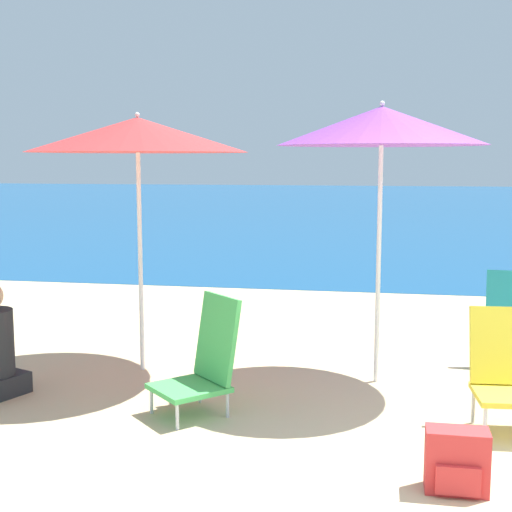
{
  "coord_description": "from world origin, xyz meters",
  "views": [
    {
      "loc": [
        -0.95,
        -3.38,
        1.78
      ],
      "look_at": [
        -1.99,
        2.26,
        1.0
      ],
      "focal_mm": 50.0,
      "sensor_mm": 36.0,
      "label": 1
    }
  ],
  "objects_px": {
    "beach_umbrella_red": "(138,135)",
    "beach_chair_yellow": "(505,369)",
    "backpack_red": "(457,461)",
    "beach_umbrella_purple": "(382,126)",
    "beach_chair_green": "(205,360)"
  },
  "relations": [
    {
      "from": "beach_umbrella_red",
      "to": "beach_chair_yellow",
      "type": "bearing_deg",
      "value": -16.72
    },
    {
      "from": "backpack_red",
      "to": "beach_umbrella_red",
      "type": "bearing_deg",
      "value": 142.64
    },
    {
      "from": "beach_umbrella_red",
      "to": "beach_umbrella_purple",
      "type": "bearing_deg",
      "value": 0.71
    },
    {
      "from": "beach_umbrella_purple",
      "to": "beach_chair_yellow",
      "type": "xyz_separation_m",
      "value": [
        0.85,
        -0.87,
        -1.63
      ]
    },
    {
      "from": "beach_umbrella_purple",
      "to": "beach_chair_yellow",
      "type": "height_order",
      "value": "beach_umbrella_purple"
    },
    {
      "from": "beach_chair_green",
      "to": "backpack_red",
      "type": "bearing_deg",
      "value": 14.43
    },
    {
      "from": "beach_umbrella_purple",
      "to": "backpack_red",
      "type": "relative_size",
      "value": 6.43
    },
    {
      "from": "beach_umbrella_red",
      "to": "beach_chair_green",
      "type": "xyz_separation_m",
      "value": [
        0.78,
        -0.9,
        -1.6
      ]
    },
    {
      "from": "backpack_red",
      "to": "beach_chair_yellow",
      "type": "bearing_deg",
      "value": 68.74
    },
    {
      "from": "beach_umbrella_red",
      "to": "backpack_red",
      "type": "xyz_separation_m",
      "value": [
        2.42,
        -1.85,
        -1.81
      ]
    },
    {
      "from": "beach_umbrella_red",
      "to": "backpack_red",
      "type": "distance_m",
      "value": 3.54
    },
    {
      "from": "beach_chair_yellow",
      "to": "beach_chair_green",
      "type": "relative_size",
      "value": 0.96
    },
    {
      "from": "beach_umbrella_red",
      "to": "beach_chair_yellow",
      "type": "distance_m",
      "value": 3.33
    },
    {
      "from": "beach_umbrella_purple",
      "to": "backpack_red",
      "type": "distance_m",
      "value": 2.68
    },
    {
      "from": "beach_umbrella_red",
      "to": "beach_umbrella_purple",
      "type": "xyz_separation_m",
      "value": [
        1.97,
        0.02,
        0.06
      ]
    }
  ]
}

